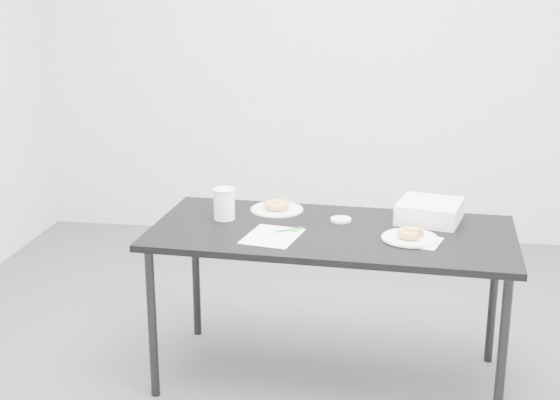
# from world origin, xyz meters

# --- Properties ---
(floor) EXTENTS (4.00, 4.00, 0.00)m
(floor) POSITION_xyz_m (0.00, 0.00, 0.00)
(floor) COLOR #444549
(floor) RESTS_ON ground
(wall_back) EXTENTS (4.00, 0.02, 2.70)m
(wall_back) POSITION_xyz_m (0.00, 2.00, 1.35)
(wall_back) COLOR silver
(wall_back) RESTS_ON floor
(table) EXTENTS (1.60, 0.82, 0.71)m
(table) POSITION_xyz_m (0.19, -0.01, 0.66)
(table) COLOR black
(table) RESTS_ON floor
(scorecard) EXTENTS (0.26, 0.30, 0.00)m
(scorecard) POSITION_xyz_m (-0.05, -0.14, 0.71)
(scorecard) COLOR white
(scorecard) RESTS_ON table
(logo_patch) EXTENTS (0.05, 0.05, 0.00)m
(logo_patch) POSITION_xyz_m (0.04, -0.05, 0.72)
(logo_patch) COLOR green
(logo_patch) RESTS_ON scorecard
(pen) EXTENTS (0.11, 0.07, 0.01)m
(pen) POSITION_xyz_m (0.02, -0.06, 0.72)
(pen) COLOR #0B835D
(pen) RESTS_ON scorecard
(napkin) EXTENTS (0.21, 0.21, 0.00)m
(napkin) POSITION_xyz_m (0.57, -0.11, 0.72)
(napkin) COLOR white
(napkin) RESTS_ON table
(plate_near) EXTENTS (0.24, 0.24, 0.01)m
(plate_near) POSITION_xyz_m (0.53, -0.09, 0.72)
(plate_near) COLOR white
(plate_near) RESTS_ON napkin
(donut_near) EXTENTS (0.15, 0.15, 0.04)m
(donut_near) POSITION_xyz_m (0.53, -0.09, 0.74)
(donut_near) COLOR gold
(donut_near) RESTS_ON plate_near
(plate_far) EXTENTS (0.25, 0.25, 0.01)m
(plate_far) POSITION_xyz_m (-0.08, 0.24, 0.72)
(plate_far) COLOR white
(plate_far) RESTS_ON table
(donut_far) EXTENTS (0.14, 0.14, 0.04)m
(donut_far) POSITION_xyz_m (-0.08, 0.24, 0.74)
(donut_far) COLOR gold
(donut_far) RESTS_ON plate_far
(coffee_cup) EXTENTS (0.09, 0.09, 0.14)m
(coffee_cup) POSITION_xyz_m (-0.30, 0.07, 0.79)
(coffee_cup) COLOR white
(coffee_cup) RESTS_ON table
(cup_lid) EXTENTS (0.09, 0.09, 0.01)m
(cup_lid) POSITION_xyz_m (0.23, 0.12, 0.72)
(cup_lid) COLOR white
(cup_lid) RESTS_ON table
(bakery_box) EXTENTS (0.32, 0.32, 0.09)m
(bakery_box) POSITION_xyz_m (0.62, 0.18, 0.76)
(bakery_box) COLOR white
(bakery_box) RESTS_ON table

